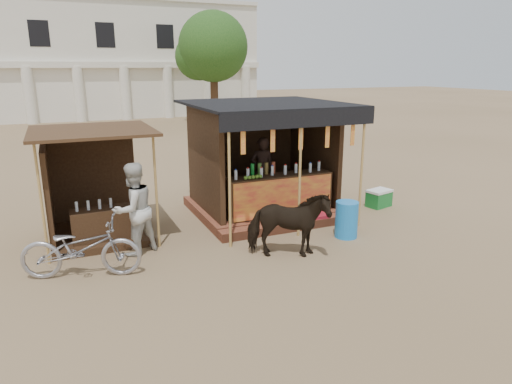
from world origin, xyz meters
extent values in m
plane|color=#846B4C|center=(0.00, 0.00, 0.00)|extent=(120.00, 120.00, 0.00)
cube|color=brown|center=(1.00, 3.50, 0.11)|extent=(3.40, 2.80, 0.22)
cube|color=brown|center=(1.00, 1.95, 0.10)|extent=(3.40, 0.35, 0.20)
cube|color=#3A2615|center=(1.00, 2.55, 0.69)|extent=(2.60, 0.55, 0.95)
cube|color=red|center=(1.00, 2.27, 0.69)|extent=(2.50, 0.02, 0.88)
cube|color=#3A2615|center=(1.00, 4.75, 1.47)|extent=(3.00, 0.12, 2.50)
cube|color=#3A2615|center=(-0.50, 3.50, 1.47)|extent=(0.12, 2.50, 2.50)
cube|color=#3A2615|center=(2.50, 3.50, 1.47)|extent=(0.12, 2.50, 2.50)
cube|color=black|center=(1.00, 3.30, 2.75)|extent=(3.60, 3.60, 0.06)
cube|color=black|center=(1.00, 1.52, 2.57)|extent=(3.60, 0.06, 0.36)
cylinder|color=tan|center=(-0.60, 1.55, 1.38)|extent=(0.06, 0.06, 2.75)
cylinder|color=tan|center=(1.00, 1.55, 1.38)|extent=(0.06, 0.06, 2.75)
cylinder|color=tan|center=(2.60, 1.55, 1.38)|extent=(0.06, 0.06, 2.75)
cube|color=red|center=(-0.30, 1.55, 2.20)|extent=(0.10, 0.02, 0.55)
cube|color=red|center=(0.35, 1.55, 2.20)|extent=(0.10, 0.02, 0.55)
cube|color=red|center=(1.00, 1.55, 2.20)|extent=(0.10, 0.02, 0.55)
cube|color=red|center=(1.65, 1.55, 2.20)|extent=(0.10, 0.02, 0.55)
cube|color=red|center=(2.30, 1.55, 2.20)|extent=(0.10, 0.02, 0.55)
imported|color=black|center=(1.05, 3.60, 1.06)|extent=(0.70, 0.55, 1.68)
cube|color=#3A2615|center=(-3.00, 3.20, 0.07)|extent=(2.00, 2.00, 0.15)
cube|color=#3A2615|center=(-3.00, 4.15, 1.05)|extent=(1.90, 0.10, 2.10)
cube|color=#3A2615|center=(-3.95, 3.20, 1.05)|extent=(0.10, 1.90, 2.10)
cube|color=#472D19|center=(-3.00, 3.10, 2.35)|extent=(2.40, 2.40, 0.06)
cylinder|color=tan|center=(-4.05, 2.15, 1.18)|extent=(0.05, 0.05, 2.35)
cylinder|color=tan|center=(-1.95, 2.15, 1.18)|extent=(0.05, 0.05, 2.35)
cube|color=#3A2615|center=(-3.00, 2.70, 0.40)|extent=(1.20, 0.50, 0.80)
imported|color=black|center=(0.24, 0.61, 0.67)|extent=(1.73, 1.28, 1.33)
imported|color=#96969E|center=(-3.49, 1.31, 0.54)|extent=(2.18, 1.29, 1.08)
imported|color=beige|center=(-2.44, 2.00, 0.92)|extent=(1.12, 1.03, 1.84)
cylinder|color=blue|center=(1.92, 1.07, 0.40)|extent=(0.60, 0.60, 0.80)
cube|color=maroon|center=(1.79, 2.00, 0.13)|extent=(0.39, 0.45, 0.27)
cube|color=#18702C|center=(4.01, 2.60, 0.20)|extent=(0.70, 0.56, 0.40)
cube|color=white|center=(4.01, 2.60, 0.43)|extent=(0.73, 0.58, 0.06)
cube|color=silver|center=(-2.00, 30.00, 4.00)|extent=(26.00, 7.00, 8.00)
cube|color=silver|center=(-2.00, 26.40, 3.70)|extent=(26.00, 0.50, 0.40)
cylinder|color=silver|center=(-5.00, 26.40, 1.80)|extent=(0.70, 0.70, 3.60)
cylinder|color=silver|center=(-2.00, 26.40, 1.80)|extent=(0.70, 0.70, 3.60)
cylinder|color=silver|center=(1.00, 26.40, 1.80)|extent=(0.70, 0.70, 3.60)
cylinder|color=silver|center=(4.00, 26.40, 1.80)|extent=(0.70, 0.70, 3.60)
cylinder|color=silver|center=(7.00, 26.40, 1.80)|extent=(0.70, 0.70, 3.60)
cylinder|color=silver|center=(10.00, 26.40, 1.80)|extent=(0.70, 0.70, 3.60)
cylinder|color=#382314|center=(6.00, 22.00, 2.00)|extent=(0.50, 0.50, 4.00)
sphere|color=#345B1F|center=(6.00, 22.00, 4.80)|extent=(4.40, 4.40, 4.40)
sphere|color=#345B1F|center=(5.20, 22.60, 4.20)|extent=(2.99, 2.99, 2.99)
camera|label=1|loc=(-3.66, -6.74, 3.62)|focal=32.00mm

